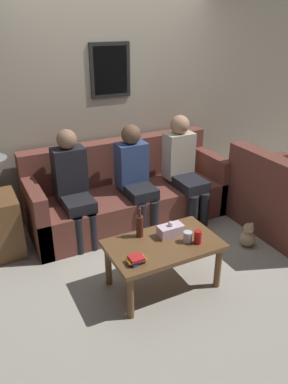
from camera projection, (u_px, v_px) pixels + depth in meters
ground_plane at (147, 238)px, 4.19m from camera, size 16.00×16.00×0.00m
wall_back at (110, 105)px, 4.41m from camera, size 9.00×0.08×2.60m
couch_main at (127, 195)px, 4.47m from camera, size 2.34×0.85×0.93m
couch_side at (286, 205)px, 4.23m from camera, size 0.85×1.24×0.93m
coffee_table at (163, 249)px, 3.30m from camera, size 0.99×0.60×0.46m
wine_bottle at (140, 226)px, 3.33m from camera, size 0.07×0.07×0.29m
drinking_glass at (188, 237)px, 3.27m from camera, size 0.08×0.08×0.10m
book_stack at (136, 260)px, 3.00m from camera, size 0.16×0.11×0.06m
soda_can at (198, 237)px, 3.25m from camera, size 0.07×0.07×0.12m
tissue_box at (171, 230)px, 3.37m from camera, size 0.23×0.12×0.15m
person_left at (73, 184)px, 3.95m from camera, size 0.34×0.58×1.21m
person_middle at (135, 174)px, 4.21m from camera, size 0.34×0.57×1.19m
person_right at (184, 165)px, 4.43m from camera, size 0.34×0.65×1.23m
teddy_bear at (248, 236)px, 4.01m from camera, size 0.17×0.17×0.27m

